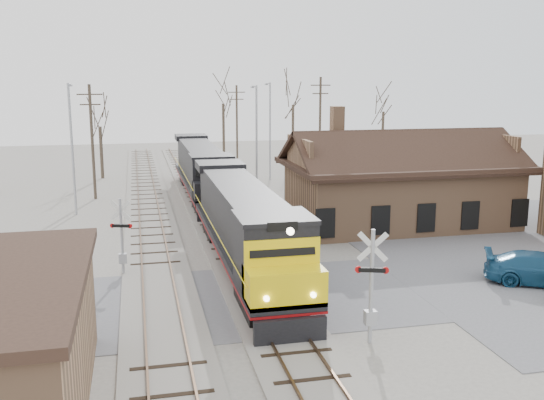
{
  "coord_description": "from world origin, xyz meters",
  "views": [
    {
      "loc": [
        -5.28,
        -25.34,
        9.66
      ],
      "look_at": [
        2.5,
        9.0,
        2.64
      ],
      "focal_mm": 40.0,
      "sensor_mm": 36.0,
      "label": 1
    }
  ],
  "objects_px": {
    "locomotive_lead": "(245,226)",
    "parked_car": "(542,269)",
    "depot": "(399,189)",
    "locomotive_trailing": "(202,170)"
  },
  "relations": [
    {
      "from": "locomotive_lead",
      "to": "parked_car",
      "type": "height_order",
      "value": "locomotive_lead"
    },
    {
      "from": "depot",
      "to": "locomotive_lead",
      "type": "bearing_deg",
      "value": -147.04
    },
    {
      "from": "parked_car",
      "to": "locomotive_trailing",
      "type": "bearing_deg",
      "value": 56.11
    },
    {
      "from": "depot",
      "to": "locomotive_lead",
      "type": "distance_m",
      "value": 14.29
    },
    {
      "from": "parked_car",
      "to": "depot",
      "type": "bearing_deg",
      "value": 34.69
    },
    {
      "from": "locomotive_lead",
      "to": "parked_car",
      "type": "distance_m",
      "value": 14.58
    },
    {
      "from": "depot",
      "to": "locomotive_trailing",
      "type": "xyz_separation_m",
      "value": [
        -11.99,
        12.39,
        -0.09
      ]
    },
    {
      "from": "locomotive_trailing",
      "to": "depot",
      "type": "bearing_deg",
      "value": -45.94
    },
    {
      "from": "locomotive_lead",
      "to": "parked_car",
      "type": "xyz_separation_m",
      "value": [
        13.45,
        -5.4,
        -1.55
      ]
    },
    {
      "from": "depot",
      "to": "parked_car",
      "type": "xyz_separation_m",
      "value": [
        1.46,
        -13.18,
        -1.64
      ]
    }
  ]
}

